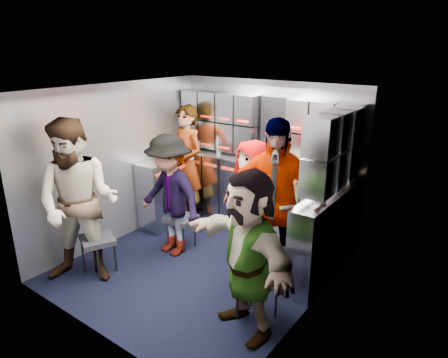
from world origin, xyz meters
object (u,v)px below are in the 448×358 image
Objects in this scene: attendant_standing at (187,164)px; attendant_arc_b at (170,196)px; attendant_arc_e at (248,254)px; attendant_arc_c at (252,202)px; jump_seat_center at (259,228)px; attendant_arc_d at (274,205)px; attendant_arc_a at (79,203)px; jump_seat_mid_right at (280,242)px; jump_seat_near_left at (98,241)px; jump_seat_mid_left at (181,220)px; jump_seat_near_right at (257,281)px.

attendant_standing reaches higher than attendant_arc_b.
attendant_arc_e is at bearing -23.99° from attendant_standing.
attendant_arc_b is 1.02m from attendant_arc_c.
jump_seat_center is 0.87m from attendant_arc_d.
attendant_standing is at bearing 62.37° from attendant_arc_a.
jump_seat_mid_right is 1.45m from attendant_arc_b.
jump_seat_mid_right is at bearing -32.75° from jump_seat_center.
jump_seat_center is 0.86× the size of jump_seat_mid_right.
attendant_arc_a is at bearing -90.00° from jump_seat_near_left.
attendant_arc_e is at bearing -78.38° from jump_seat_mid_right.
jump_seat_mid_right is 0.31× the size of attendant_arc_e.
attendant_arc_d is 0.85m from attendant_arc_e.
attendant_arc_c is at bearing 32.40° from attendant_arc_b.
jump_seat_near_right reaches higher than jump_seat_mid_left.
attendant_arc_c is at bearing 15.80° from jump_seat_mid_left.
attendant_standing reaches higher than jump_seat_near_left.
attendant_arc_d is (1.72, 1.18, 0.01)m from attendant_arc_a.
jump_seat_near_left is 0.31× the size of attendant_arc_e.
jump_seat_mid_left is at bearing 71.00° from jump_seat_near_left.
attendant_arc_b is at bearing 38.32° from attendant_arc_a.
jump_seat_mid_right reaches higher than jump_seat_center.
jump_seat_near_left is 0.32× the size of attendant_arc_c.
jump_seat_mid_left reaches higher than jump_seat_center.
attendant_arc_d is (0.45, -0.29, 0.18)m from attendant_arc_c.
jump_seat_near_right is 0.31× the size of attendant_arc_c.
jump_seat_near_right is (1.93, 0.37, 0.02)m from jump_seat_near_left.
attendant_arc_a is 1.10m from attendant_arc_b.
jump_seat_near_right is at bearing -20.71° from attendant_standing.
jump_seat_near_right is 0.84m from attendant_arc_d.
attendant_standing is 2.05m from attendant_arc_d.
attendant_arc_b reaches higher than jump_seat_near_right.
attendant_arc_e is (2.10, -1.57, -0.08)m from attendant_standing.
attendant_arc_c is (-0.45, 0.11, 0.33)m from jump_seat_mid_right.
jump_seat_mid_right is 0.57m from attendant_arc_c.
jump_seat_center is 2.16m from attendant_arc_a.
attendant_arc_c is (1.28, 1.29, 0.37)m from jump_seat_near_left.
jump_seat_mid_right is at bearing 104.11° from jump_seat_near_right.
jump_seat_near_right is at bearing -16.63° from attendant_arc_a.
attendant_arc_e is (1.93, 0.19, 0.39)m from jump_seat_near_left.
jump_seat_mid_left is 1.02m from jump_seat_center.
jump_seat_center is at bearing 147.25° from jump_seat_mid_right.
jump_seat_near_left is 1.84m from attendant_standing.
attendant_arc_c is at bearing 45.39° from jump_seat_near_left.
attendant_arc_d is (1.37, 0.15, 0.16)m from attendant_arc_b.
attendant_arc_d is 1.19× the size of attendant_arc_e.
attendant_arc_c reaches higher than jump_seat_mid_left.
jump_seat_mid_left is at bearing 96.82° from attendant_arc_b.
attendant_arc_a reaches higher than jump_seat_near_right.
jump_seat_mid_right is 2.03m from attendant_standing.
attendant_arc_a is 2.09m from attendant_arc_d.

